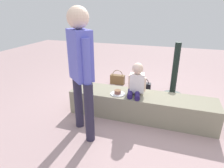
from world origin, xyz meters
name	(u,v)px	position (x,y,z in m)	size (l,w,h in m)	color
ground_plane	(140,116)	(0.00, 0.00, 0.00)	(12.00, 12.00, 0.00)	#AC8D8D
concrete_ledge	(140,106)	(0.00, 0.00, 0.19)	(2.18, 0.48, 0.37)	gray
child_seated	(137,81)	(-0.08, -0.01, 0.59)	(0.28, 0.33, 0.48)	#221752
adult_standing	(81,64)	(-0.64, -0.64, 0.97)	(0.39, 0.37, 1.62)	#2A263D
cake_plate	(118,93)	(-0.34, -0.09, 0.40)	(0.22, 0.22, 0.07)	white
gift_bag	(139,81)	(-0.24, 1.14, 0.14)	(0.23, 0.10, 0.32)	#4C99E0
railing_post	(174,77)	(0.45, 0.95, 0.38)	(0.36, 0.36, 1.03)	black
water_bottle_near_gift	(130,87)	(-0.36, 0.87, 0.10)	(0.07, 0.07, 0.23)	silver
handbag_black_leather	(142,89)	(-0.10, 0.80, 0.14)	(0.30, 0.11, 0.37)	black
handbag_brown_canvas	(117,79)	(-0.73, 1.21, 0.11)	(0.31, 0.12, 0.32)	brown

